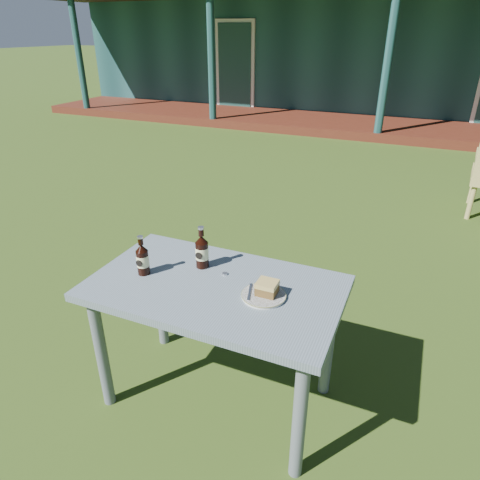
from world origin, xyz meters
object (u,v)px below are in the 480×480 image
at_px(cafe_table, 215,302).
at_px(cake_slice, 267,288).
at_px(plate, 264,295).
at_px(cola_bottle_far, 143,259).
at_px(cola_bottle_near, 202,251).

bearing_deg(cafe_table, cake_slice, 1.46).
relative_size(cafe_table, cake_slice, 13.04).
xyz_separation_m(plate, cola_bottle_far, (-0.62, -0.04, 0.07)).
xyz_separation_m(plate, cola_bottle_near, (-0.38, 0.13, 0.08)).
xyz_separation_m(cake_slice, cola_bottle_far, (-0.63, -0.05, 0.04)).
bearing_deg(cola_bottle_far, plate, 3.92).
bearing_deg(plate, cake_slice, 49.22).
distance_m(plate, cola_bottle_far, 0.63).
bearing_deg(cola_bottle_near, cake_slice, -17.08).
relative_size(plate, cola_bottle_far, 0.99).
bearing_deg(cola_bottle_near, plate, -19.20).
distance_m(cafe_table, plate, 0.27).
height_order(plate, cola_bottle_near, cola_bottle_near).
distance_m(cake_slice, cola_bottle_far, 0.63).
bearing_deg(plate, cafe_table, 178.66).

